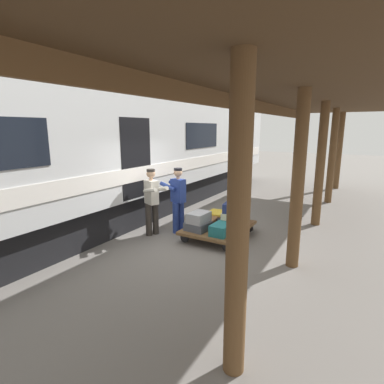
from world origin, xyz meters
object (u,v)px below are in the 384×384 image
(suitcase_burgundy_valise, at_px, (238,219))
(suitcase_slate_roller, at_px, (198,226))
(suitcase_cream_canvas, at_px, (231,215))
(suitcase_gray_aluminum, at_px, (199,217))
(porter_by_door, at_px, (152,200))
(train_car, at_px, (94,152))
(suitcase_navy_fabric, at_px, (232,208))
(suitcase_teal_softside, at_px, (221,229))
(suitcase_black_hardshell, at_px, (230,223))
(porter_in_overalls, at_px, (178,198))
(suitcase_yellow_case, at_px, (216,215))
(suitcase_brown_leather, at_px, (208,221))
(luggage_cart, at_px, (219,228))

(suitcase_burgundy_valise, bearing_deg, suitcase_slate_roller, 58.80)
(suitcase_slate_roller, height_order, suitcase_cream_canvas, suitcase_cream_canvas)
(suitcase_gray_aluminum, relative_size, porter_by_door, 0.33)
(train_car, relative_size, suitcase_gray_aluminum, 35.75)
(suitcase_cream_canvas, height_order, suitcase_navy_fabric, suitcase_navy_fabric)
(suitcase_gray_aluminum, height_order, suitcase_navy_fabric, suitcase_navy_fabric)
(suitcase_teal_softside, relative_size, suitcase_black_hardshell, 1.19)
(porter_by_door, bearing_deg, suitcase_navy_fabric, -159.73)
(train_car, xyz_separation_m, porter_in_overalls, (-2.36, -0.55, -1.14))
(suitcase_black_hardshell, relative_size, porter_in_overalls, 0.30)
(suitcase_yellow_case, distance_m, suitcase_navy_fabric, 0.94)
(suitcase_slate_roller, relative_size, suitcase_gray_aluminum, 0.93)
(suitcase_burgundy_valise, bearing_deg, suitcase_gray_aluminum, 59.37)
(suitcase_brown_leather, relative_size, suitcase_teal_softside, 0.96)
(suitcase_slate_roller, xyz_separation_m, suitcase_teal_softside, (-0.62, 0.00, 0.03))
(train_car, height_order, luggage_cart, train_car)
(luggage_cart, bearing_deg, suitcase_navy_fabric, 176.66)
(suitcase_gray_aluminum, bearing_deg, suitcase_teal_softside, 179.12)
(train_car, relative_size, suitcase_slate_roller, 38.48)
(suitcase_burgundy_valise, height_order, suitcase_cream_canvas, suitcase_cream_canvas)
(luggage_cart, bearing_deg, train_car, 12.15)
(suitcase_yellow_case, relative_size, suitcase_cream_canvas, 1.04)
(suitcase_yellow_case, bearing_deg, luggage_cart, 121.20)
(luggage_cart, relative_size, porter_in_overalls, 1.09)
(luggage_cart, relative_size, suitcase_yellow_case, 3.34)
(suitcase_slate_roller, bearing_deg, suitcase_burgundy_valise, -121.20)
(suitcase_brown_leather, bearing_deg, suitcase_slate_roller, 90.00)
(train_car, distance_m, suitcase_teal_softside, 4.12)
(train_car, xyz_separation_m, suitcase_teal_softside, (-3.76, -0.23, -1.65))
(suitcase_navy_fabric, bearing_deg, suitcase_teal_softside, 85.29)
(train_car, distance_m, suitcase_burgundy_valise, 4.31)
(suitcase_brown_leather, relative_size, porter_by_door, 0.34)
(suitcase_slate_roller, xyz_separation_m, suitcase_gray_aluminum, (-0.02, -0.01, 0.22))
(suitcase_yellow_case, relative_size, suitcase_brown_leather, 0.97)
(suitcase_teal_softside, relative_size, suitcase_navy_fabric, 1.50)
(suitcase_yellow_case, distance_m, porter_by_door, 1.81)
(porter_in_overalls, bearing_deg, suitcase_gray_aluminum, 159.10)
(suitcase_yellow_case, distance_m, suitcase_black_hardshell, 0.80)
(train_car, distance_m, suitcase_navy_fabric, 4.07)
(suitcase_black_hardshell, bearing_deg, suitcase_slate_roller, 39.55)
(luggage_cart, height_order, suitcase_brown_leather, suitcase_brown_leather)
(train_car, distance_m, porter_by_door, 2.23)
(suitcase_teal_softside, xyz_separation_m, suitcase_black_hardshell, (0.00, -0.51, 0.00))
(suitcase_black_hardshell, relative_size, suitcase_gray_aluminum, 0.90)
(suitcase_burgundy_valise, height_order, suitcase_gray_aluminum, suitcase_gray_aluminum)
(suitcase_burgundy_valise, distance_m, porter_by_door, 2.28)
(suitcase_brown_leather, distance_m, suitcase_black_hardshell, 0.62)
(suitcase_burgundy_valise, distance_m, suitcase_black_hardshell, 0.51)
(suitcase_navy_fabric, xyz_separation_m, porter_by_door, (1.88, 0.69, 0.12))
(suitcase_yellow_case, bearing_deg, suitcase_burgundy_valise, 180.00)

